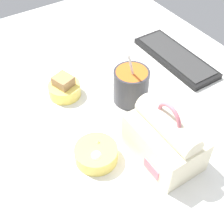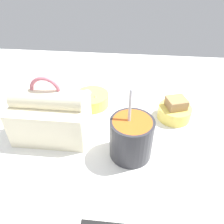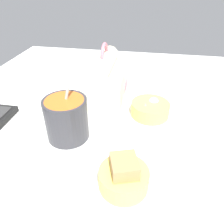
{
  "view_description": "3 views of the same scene",
  "coord_description": "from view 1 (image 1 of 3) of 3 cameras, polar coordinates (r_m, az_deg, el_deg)",
  "views": [
    {
      "loc": [
        54.89,
        -33.96,
        69.39
      ],
      "look_at": [
        4.83,
        -1.52,
        7.0
      ],
      "focal_mm": 50.0,
      "sensor_mm": 36.0,
      "label": 1
    },
    {
      "loc": [
        -0.19,
        47.49,
        45.28
      ],
      "look_at": [
        4.83,
        -1.52,
        7.0
      ],
      "focal_mm": 35.0,
      "sensor_mm": 36.0,
      "label": 2
    },
    {
      "loc": [
        -42.21,
        -9.86,
        38.7
      ],
      "look_at": [
        4.83,
        -1.52,
        7.0
      ],
      "focal_mm": 35.0,
      "sensor_mm": 36.0,
      "label": 3
    }
  ],
  "objects": [
    {
      "name": "bento_bowl_snacks",
      "position": [
        0.81,
        -2.89,
        -7.56
      ],
      "size": [
        11.2,
        11.2,
        5.0
      ],
      "color": "#EFD65B",
      "rests_on": "desk_surface"
    },
    {
      "name": "keyboard",
      "position": [
        1.14,
        11.53,
        9.78
      ],
      "size": [
        33.02,
        12.19,
        2.1
      ],
      "color": "black",
      "rests_on": "desk_surface"
    },
    {
      "name": "soup_cup",
      "position": [
        0.94,
        3.5,
        4.87
      ],
      "size": [
        10.63,
        10.63,
        18.08
      ],
      "color": "#333338",
      "rests_on": "desk_surface"
    },
    {
      "name": "bento_bowl_sandwich",
      "position": [
        0.98,
        -8.7,
        4.32
      ],
      "size": [
        10.0,
        10.0,
        7.04
      ],
      "color": "#EFD65B",
      "rests_on": "desk_surface"
    },
    {
      "name": "desk_surface",
      "position": [
        0.94,
        -0.82,
        -0.38
      ],
      "size": [
        140.0,
        110.0,
        2.0
      ],
      "color": "white",
      "rests_on": "ground"
    },
    {
      "name": "lunch_bag",
      "position": [
        0.79,
        9.61,
        -4.89
      ],
      "size": [
        19.64,
        13.04,
        18.31
      ],
      "color": "#EFE5C1",
      "rests_on": "desk_surface"
    }
  ]
}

